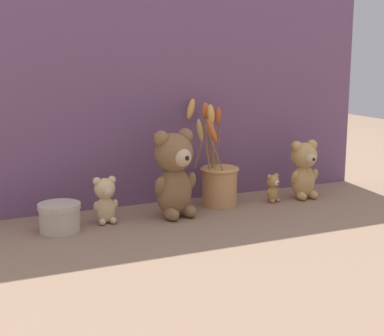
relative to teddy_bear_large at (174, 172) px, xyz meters
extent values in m
plane|color=#8E7056|center=(0.06, 0.00, -0.12)|extent=(4.00, 4.00, 0.00)
cube|color=#704C70|center=(0.06, 0.16, 0.28)|extent=(1.26, 0.02, 0.80)
ellipsoid|color=olive|center=(0.00, 0.00, -0.05)|extent=(0.11, 0.10, 0.14)
sphere|color=olive|center=(0.00, 0.00, 0.05)|extent=(0.10, 0.10, 0.10)
sphere|color=#D1B289|center=(0.01, -0.03, 0.04)|extent=(0.05, 0.05, 0.05)
sphere|color=black|center=(0.01, -0.06, 0.05)|extent=(0.01, 0.01, 0.01)
sphere|color=olive|center=(0.04, 0.01, 0.09)|extent=(0.04, 0.04, 0.04)
sphere|color=olive|center=(-0.04, 0.00, 0.09)|extent=(0.04, 0.04, 0.04)
ellipsoid|color=olive|center=(0.05, 0.00, -0.03)|extent=(0.04, 0.05, 0.06)
ellipsoid|color=olive|center=(-0.05, -0.01, -0.03)|extent=(0.04, 0.05, 0.06)
ellipsoid|color=olive|center=(0.03, -0.02, -0.11)|extent=(0.04, 0.06, 0.03)
ellipsoid|color=olive|center=(-0.02, -0.03, -0.11)|extent=(0.04, 0.06, 0.03)
ellipsoid|color=tan|center=(0.43, 0.03, -0.07)|extent=(0.08, 0.06, 0.10)
sphere|color=tan|center=(0.43, 0.03, 0.01)|extent=(0.08, 0.08, 0.08)
sphere|color=#D1B289|center=(0.43, 0.00, 0.00)|extent=(0.04, 0.04, 0.04)
sphere|color=black|center=(0.43, -0.02, 0.00)|extent=(0.01, 0.01, 0.01)
sphere|color=tan|center=(0.46, 0.03, 0.04)|extent=(0.03, 0.03, 0.03)
sphere|color=tan|center=(0.40, 0.02, 0.04)|extent=(0.03, 0.03, 0.03)
ellipsoid|color=tan|center=(0.46, 0.02, -0.05)|extent=(0.02, 0.04, 0.05)
ellipsoid|color=tan|center=(0.39, 0.02, -0.05)|extent=(0.02, 0.04, 0.05)
ellipsoid|color=tan|center=(0.45, 0.00, -0.11)|extent=(0.03, 0.04, 0.03)
ellipsoid|color=tan|center=(0.41, 0.00, -0.11)|extent=(0.03, 0.04, 0.03)
ellipsoid|color=#DBBC84|center=(-0.18, 0.02, -0.09)|extent=(0.05, 0.04, 0.07)
sphere|color=#DBBC84|center=(-0.18, 0.02, -0.03)|extent=(0.05, 0.05, 0.05)
sphere|color=#D1B289|center=(-0.18, 0.00, -0.04)|extent=(0.03, 0.03, 0.03)
sphere|color=black|center=(-0.18, -0.01, -0.03)|extent=(0.01, 0.01, 0.01)
sphere|color=#DBBC84|center=(-0.17, 0.02, -0.01)|extent=(0.02, 0.02, 0.02)
sphere|color=#DBBC84|center=(-0.20, 0.02, -0.01)|extent=(0.02, 0.02, 0.02)
ellipsoid|color=#DBBC84|center=(-0.16, 0.02, -0.07)|extent=(0.02, 0.02, 0.03)
ellipsoid|color=#DBBC84|center=(-0.21, 0.02, -0.07)|extent=(0.02, 0.02, 0.03)
ellipsoid|color=#DBBC84|center=(-0.17, 0.01, -0.11)|extent=(0.02, 0.03, 0.02)
ellipsoid|color=#DBBC84|center=(-0.20, 0.01, -0.11)|extent=(0.02, 0.03, 0.02)
ellipsoid|color=tan|center=(0.32, 0.02, -0.10)|extent=(0.04, 0.04, 0.05)
sphere|color=tan|center=(0.32, 0.02, -0.06)|extent=(0.04, 0.04, 0.04)
sphere|color=beige|center=(0.32, 0.01, -0.06)|extent=(0.02, 0.02, 0.02)
sphere|color=black|center=(0.32, 0.00, -0.06)|extent=(0.01, 0.01, 0.01)
sphere|color=tan|center=(0.33, 0.03, -0.05)|extent=(0.01, 0.01, 0.01)
sphere|color=tan|center=(0.31, 0.02, -0.05)|extent=(0.01, 0.01, 0.01)
ellipsoid|color=tan|center=(0.34, 0.02, -0.09)|extent=(0.01, 0.02, 0.02)
ellipsoid|color=tan|center=(0.30, 0.02, -0.09)|extent=(0.01, 0.02, 0.02)
ellipsoid|color=tan|center=(0.33, 0.02, -0.12)|extent=(0.02, 0.02, 0.01)
ellipsoid|color=tan|center=(0.31, 0.01, -0.12)|extent=(0.02, 0.02, 0.01)
cylinder|color=tan|center=(0.16, 0.06, -0.07)|extent=(0.10, 0.10, 0.11)
torus|color=tan|center=(0.16, 0.06, -0.02)|extent=(0.11, 0.11, 0.01)
cylinder|color=olive|center=(0.17, 0.08, 0.06)|extent=(0.02, 0.01, 0.14)
ellipsoid|color=#C65B28|center=(0.17, 0.08, 0.13)|extent=(0.03, 0.02, 0.05)
cylinder|color=olive|center=(0.13, 0.10, 0.07)|extent=(0.07, 0.05, 0.16)
ellipsoid|color=gold|center=(0.11, 0.13, 0.15)|extent=(0.05, 0.04, 0.07)
cylinder|color=olive|center=(0.12, 0.06, 0.04)|extent=(0.01, 0.05, 0.11)
ellipsoid|color=tan|center=(0.10, 0.06, 0.10)|extent=(0.02, 0.04, 0.07)
cylinder|color=olive|center=(0.13, 0.02, 0.05)|extent=(0.04, 0.04, 0.11)
ellipsoid|color=#C65B28|center=(0.11, 0.01, 0.10)|extent=(0.04, 0.04, 0.07)
cylinder|color=olive|center=(0.14, 0.05, 0.07)|extent=(0.01, 0.02, 0.15)
ellipsoid|color=gold|center=(0.13, 0.04, 0.14)|extent=(0.03, 0.03, 0.06)
cylinder|color=olive|center=(0.14, 0.06, 0.05)|extent=(0.01, 0.02, 0.12)
ellipsoid|color=orange|center=(0.13, 0.06, 0.11)|extent=(0.02, 0.03, 0.06)
cylinder|color=olive|center=(0.14, 0.07, 0.07)|extent=(0.02, 0.02, 0.16)
ellipsoid|color=#C65B28|center=(0.13, 0.07, 0.15)|extent=(0.03, 0.03, 0.05)
cylinder|color=beige|center=(-0.31, -0.01, -0.09)|extent=(0.10, 0.10, 0.06)
cylinder|color=beige|center=(-0.31, -0.01, -0.06)|extent=(0.10, 0.10, 0.01)
camera|label=1|loc=(-0.58, -1.40, 0.32)|focal=55.00mm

